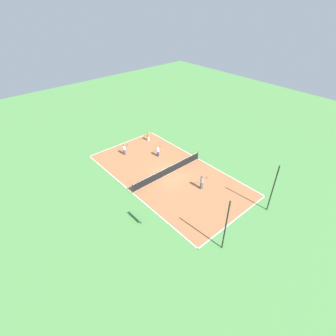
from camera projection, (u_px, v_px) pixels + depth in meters
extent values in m
plane|color=#518E47|center=(168.00, 174.00, 30.73)|extent=(80.00, 80.00, 0.00)
cube|color=#AD6B42|center=(168.00, 174.00, 30.72)|extent=(10.29, 19.41, 0.02)
cube|color=white|center=(198.00, 159.00, 33.47)|extent=(0.10, 19.41, 0.00)
cube|color=white|center=(132.00, 193.00, 27.97)|extent=(0.10, 19.41, 0.00)
cube|color=white|center=(123.00, 143.00, 36.67)|extent=(10.29, 0.10, 0.00)
cube|color=white|center=(235.00, 220.00, 24.77)|extent=(10.29, 0.10, 0.00)
cube|color=white|center=(168.00, 174.00, 30.72)|extent=(10.29, 0.10, 0.00)
cylinder|color=black|center=(198.00, 155.00, 33.11)|extent=(0.10, 0.10, 1.07)
cylinder|color=black|center=(133.00, 188.00, 27.71)|extent=(0.10, 0.10, 1.07)
cube|color=black|center=(168.00, 171.00, 30.42)|extent=(9.99, 0.03, 1.02)
cube|color=white|center=(168.00, 167.00, 30.15)|extent=(9.99, 0.04, 0.06)
cube|color=#4C8C4C|center=(136.00, 216.00, 24.61)|extent=(0.36, 1.81, 0.04)
cylinder|color=#4C4C51|center=(132.00, 213.00, 25.20)|extent=(0.08, 0.08, 0.41)
cylinder|color=#4C4C51|center=(141.00, 222.00, 24.27)|extent=(0.08, 0.08, 0.41)
cube|color=navy|center=(158.00, 154.00, 33.76)|extent=(0.32, 0.30, 0.70)
cylinder|color=silver|center=(158.00, 150.00, 33.41)|extent=(0.49, 0.49, 0.49)
sphere|color=beige|center=(158.00, 147.00, 33.21)|extent=(0.21, 0.21, 0.21)
cylinder|color=#262626|center=(159.00, 148.00, 33.59)|extent=(0.26, 0.17, 0.03)
torus|color=black|center=(159.00, 147.00, 33.81)|extent=(0.42, 0.42, 0.02)
cube|color=white|center=(148.00, 138.00, 37.15)|extent=(0.26, 0.21, 0.69)
cylinder|color=orange|center=(148.00, 135.00, 36.81)|extent=(0.37, 0.37, 0.48)
sphere|color=#A87A56|center=(148.00, 133.00, 36.62)|extent=(0.21, 0.21, 0.21)
cylinder|color=#262626|center=(146.00, 135.00, 36.58)|extent=(0.28, 0.04, 0.03)
torus|color=black|center=(145.00, 135.00, 36.43)|extent=(0.31, 0.31, 0.02)
cube|color=#4C4C51|center=(201.00, 185.00, 28.29)|extent=(0.30, 0.27, 0.87)
cylinder|color=gray|center=(202.00, 180.00, 27.86)|extent=(0.45, 0.45, 0.61)
sphere|color=brown|center=(202.00, 177.00, 27.61)|extent=(0.26, 0.26, 0.26)
cylinder|color=#262626|center=(205.00, 178.00, 27.88)|extent=(0.28, 0.12, 0.03)
torus|color=black|center=(207.00, 178.00, 27.97)|extent=(0.38, 0.38, 0.02)
cube|color=#4C4C51|center=(124.00, 152.00, 34.06)|extent=(0.29, 0.25, 0.76)
cylinder|color=white|center=(124.00, 148.00, 33.69)|extent=(0.43, 0.43, 0.53)
sphere|color=brown|center=(124.00, 145.00, 33.47)|extent=(0.23, 0.23, 0.23)
cylinder|color=#262626|center=(126.00, 146.00, 33.82)|extent=(0.28, 0.09, 0.03)
torus|color=black|center=(127.00, 145.00, 34.01)|extent=(0.36, 0.36, 0.02)
sphere|color=#CCE033|center=(213.00, 175.00, 30.50)|extent=(0.07, 0.07, 0.07)
sphere|color=#CCE033|center=(218.00, 172.00, 30.93)|extent=(0.07, 0.07, 0.07)
sphere|color=#CCE033|center=(198.00, 178.00, 30.05)|extent=(0.07, 0.07, 0.07)
cylinder|color=black|center=(273.00, 189.00, 24.39)|extent=(0.12, 0.12, 5.27)
cylinder|color=black|center=(226.00, 226.00, 20.64)|extent=(0.12, 0.12, 5.27)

